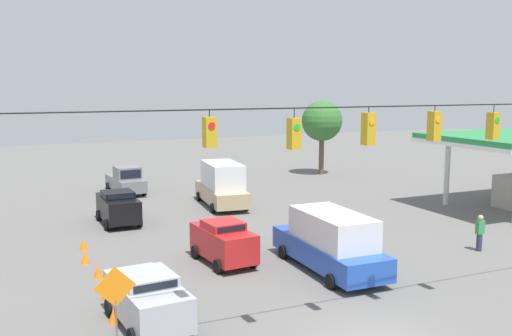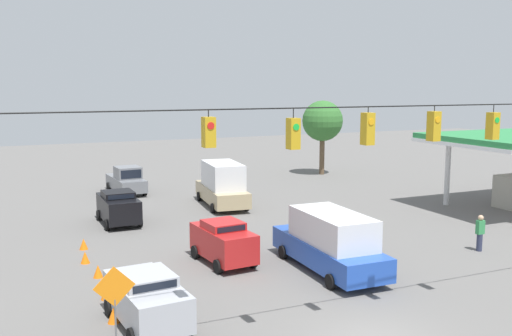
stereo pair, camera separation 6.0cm
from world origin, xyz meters
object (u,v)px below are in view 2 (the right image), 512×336
object	(u,v)px
work_zone_sign	(115,294)
tree_horizon_left	(323,121)
traffic_cone_second	(106,292)
overhead_signal_span	(368,172)
traffic_cone_nearest	(114,315)
traffic_cone_fourth	(85,257)
sedan_red_withflow_mid	(223,241)
traffic_cone_third	(98,271)
pedestrian	(480,233)
traffic_cone_fifth	(84,244)
sedan_black_withflow_far	(118,207)
box_truck_blue_crossing_near	(330,242)
box_truck_tan_oncoming_deep	(222,185)
sedan_silver_parked_shoulder	(146,298)
pickup_truck_grey_withflow_deep	(126,181)

from	to	relation	value
work_zone_sign	tree_horizon_left	xyz separation A→B (m)	(-24.17, -28.58, 2.94)
traffic_cone_second	tree_horizon_left	bearing A→B (deg)	-134.94
overhead_signal_span	traffic_cone_nearest	bearing A→B (deg)	-29.58
traffic_cone_second	traffic_cone_fourth	xyz separation A→B (m)	(0.13, -4.99, 0.00)
sedan_red_withflow_mid	traffic_cone_second	xyz separation A→B (m)	(5.77, 2.42, -0.76)
traffic_cone_third	pedestrian	xyz separation A→B (m)	(-18.05, 3.70, 0.65)
traffic_cone_fifth	work_zone_sign	xyz separation A→B (m)	(0.61, 12.23, 1.71)
traffic_cone_second	traffic_cone_fifth	bearing A→B (deg)	-90.85
pedestrian	work_zone_sign	bearing A→B (deg)	11.76
traffic_cone_third	traffic_cone_fourth	size ratio (longest dim) A/B	1.00
sedan_black_withflow_far	traffic_cone_fifth	size ratio (longest dim) A/B	7.42
pedestrian	box_truck_blue_crossing_near	bearing A→B (deg)	-3.06
sedan_black_withflow_far	sedan_red_withflow_mid	size ratio (longest dim) A/B	1.04
sedan_black_withflow_far	overhead_signal_span	bearing A→B (deg)	103.76
overhead_signal_span	tree_horizon_left	bearing A→B (deg)	-118.28
sedan_red_withflow_mid	tree_horizon_left	world-z (taller)	tree_horizon_left
sedan_red_withflow_mid	traffic_cone_fifth	distance (m)	7.55
sedan_black_withflow_far	tree_horizon_left	xyz separation A→B (m)	(-20.90, -11.60, 3.89)
box_truck_blue_crossing_near	traffic_cone_fifth	size ratio (longest dim) A/B	12.41
work_zone_sign	box_truck_tan_oncoming_deep	bearing A→B (deg)	-119.23
sedan_silver_parked_shoulder	traffic_cone_fifth	xyz separation A→B (m)	(0.77, -10.39, -0.70)
overhead_signal_span	traffic_cone_second	world-z (taller)	overhead_signal_span
box_truck_blue_crossing_near	tree_horizon_left	size ratio (longest dim) A/B	1.02
sedan_black_withflow_far	traffic_cone_third	xyz separation A→B (m)	(2.66, 9.40, -0.75)
box_truck_blue_crossing_near	traffic_cone_second	world-z (taller)	box_truck_blue_crossing_near
work_zone_sign	box_truck_blue_crossing_near	bearing A→B (deg)	-157.03
box_truck_blue_crossing_near	pickup_truck_grey_withflow_deep	xyz separation A→B (m)	(4.55, -22.22, -0.36)
traffic_cone_fifth	pedestrian	size ratio (longest dim) A/B	0.31
traffic_cone_second	traffic_cone_fifth	world-z (taller)	same
box_truck_blue_crossing_near	sedan_black_withflow_far	bearing A→B (deg)	-61.19
sedan_black_withflow_far	tree_horizon_left	world-z (taller)	tree_horizon_left
overhead_signal_span	sedan_red_withflow_mid	distance (m)	10.17
sedan_red_withflow_mid	traffic_cone_fifth	bearing A→B (deg)	-41.11
traffic_cone_fifth	overhead_signal_span	bearing A→B (deg)	117.41
traffic_cone_nearest	traffic_cone_third	xyz separation A→B (m)	(-0.25, -5.07, 0.00)
traffic_cone_nearest	pedestrian	bearing A→B (deg)	-175.72
sedan_black_withflow_far	box_truck_tan_oncoming_deep	world-z (taller)	box_truck_tan_oncoming_deep
sedan_red_withflow_mid	traffic_cone_third	xyz separation A→B (m)	(5.66, -0.29, -0.76)
pickup_truck_grey_withflow_deep	box_truck_tan_oncoming_deep	xyz separation A→B (m)	(-5.06, 7.37, 0.51)
traffic_cone_nearest	traffic_cone_fifth	world-z (taller)	same
traffic_cone_third	pedestrian	bearing A→B (deg)	168.42
sedan_black_withflow_far	traffic_cone_second	world-z (taller)	sedan_black_withflow_far
sedan_black_withflow_far	sedan_silver_parked_shoulder	xyz separation A→B (m)	(1.89, 15.14, -0.05)
traffic_cone_fourth	sedan_black_withflow_far	bearing A→B (deg)	-112.18
overhead_signal_span	sedan_black_withflow_far	size ratio (longest dim) A/B	5.68
box_truck_tan_oncoming_deep	box_truck_blue_crossing_near	bearing A→B (deg)	88.04
pickup_truck_grey_withflow_deep	traffic_cone_nearest	world-z (taller)	pickup_truck_grey_withflow_deep
pedestrian	traffic_cone_fifth	bearing A→B (deg)	-24.82
traffic_cone_second	box_truck_tan_oncoming_deep	bearing A→B (deg)	-125.55
traffic_cone_fifth	work_zone_sign	distance (m)	12.37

